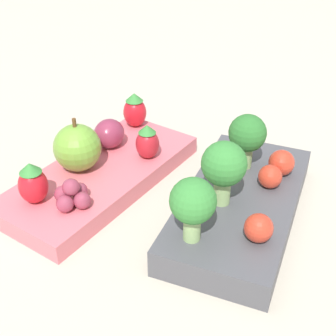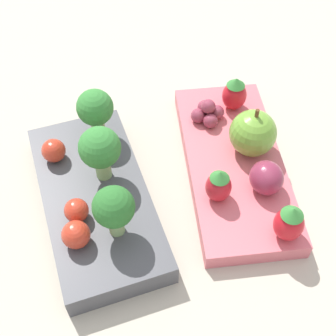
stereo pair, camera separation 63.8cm
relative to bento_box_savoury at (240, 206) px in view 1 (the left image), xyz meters
The scene contains 15 objects.
ground_plane 0.08m from the bento_box_savoury, 80.64° to the right, with size 4.00×4.00×0.00m, color #BCB29E.
bento_box_savoury is the anchor object (origin of this frame).
bento_box_fruit 0.15m from the bento_box_savoury, 86.99° to the right, with size 0.24×0.13×0.02m.
broccoli_floret_0 0.07m from the bento_box_savoury, 164.00° to the right, with size 0.04×0.04×0.06m.
broccoli_floret_1 0.09m from the bento_box_savoury, 12.44° to the right, with size 0.04×0.04×0.06m.
broccoli_floret_2 0.06m from the bento_box_savoury, 33.98° to the right, with size 0.04×0.04×0.06m.
cherry_tomato_0 0.06m from the bento_box_savoury, 155.91° to the left, with size 0.03×0.03×0.03m.
cherry_tomato_1 0.07m from the bento_box_savoury, 31.43° to the left, with size 0.02×0.02×0.02m.
cherry_tomato_2 0.04m from the bento_box_savoury, 142.04° to the left, with size 0.02×0.02×0.02m.
apple 0.17m from the bento_box_savoury, 82.82° to the right, with size 0.05×0.05×0.06m.
strawberry_0 0.19m from the bento_box_savoury, 117.55° to the right, with size 0.03×0.03×0.04m.
strawberry_1 0.12m from the bento_box_savoury, 104.25° to the right, with size 0.03×0.03×0.04m.
strawberry_2 0.20m from the bento_box_savoury, 63.42° to the right, with size 0.03×0.03×0.04m.
plum 0.17m from the bento_box_savoury, 100.45° to the right, with size 0.04×0.03×0.03m.
grape_cluster 0.16m from the bento_box_savoury, 61.54° to the right, with size 0.04×0.04×0.03m.
Camera 1 is at (0.33, 0.17, 0.29)m, focal length 50.00 mm.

